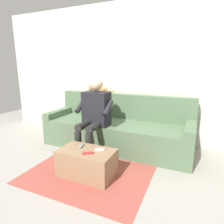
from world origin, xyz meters
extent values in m
plane|color=gray|center=(0.00, 0.60, 0.00)|extent=(8.00, 8.00, 0.00)
cube|color=beige|center=(0.00, -0.63, 1.24)|extent=(5.58, 0.06, 2.47)
cube|color=#516B4C|center=(0.00, 0.00, 0.22)|extent=(2.18, 0.67, 0.45)
cube|color=#516B4C|center=(0.00, -0.41, 0.44)|extent=(2.48, 0.15, 0.88)
cube|color=#516B4C|center=(-1.16, 0.00, 0.28)|extent=(0.15, 0.67, 0.56)
cube|color=#516B4C|center=(1.16, 0.00, 0.28)|extent=(0.15, 0.67, 0.56)
cube|color=#8C6B4C|center=(0.00, 0.90, 0.17)|extent=(0.70, 0.41, 0.34)
cube|color=black|center=(0.22, 0.20, 0.71)|extent=(0.40, 0.26, 0.53)
sphere|color=beige|center=(0.22, 0.20, 1.10)|extent=(0.21, 0.21, 0.21)
cylinder|color=black|center=(0.13, 0.41, 0.50)|extent=(0.11, 0.41, 0.11)
cylinder|color=black|center=(0.31, 0.41, 0.50)|extent=(0.11, 0.41, 0.11)
cylinder|color=black|center=(0.13, 0.61, 0.22)|extent=(0.10, 0.10, 0.45)
cylinder|color=black|center=(0.31, 0.61, 0.22)|extent=(0.10, 0.10, 0.45)
cylinder|color=black|center=(-0.01, 0.28, 0.76)|extent=(0.08, 0.27, 0.22)
cylinder|color=black|center=(0.46, 0.28, 0.76)|extent=(0.08, 0.27, 0.22)
ellipsoid|color=#B7844C|center=(0.48, -0.41, 0.95)|extent=(0.32, 0.12, 0.14)
sphere|color=#B7844C|center=(0.66, -0.41, 0.97)|extent=(0.12, 0.12, 0.12)
cone|color=#B7844C|center=(0.66, -0.44, 1.01)|extent=(0.04, 0.04, 0.04)
cone|color=#B7844C|center=(0.66, -0.38, 1.01)|extent=(0.04, 0.04, 0.04)
cylinder|color=#B7844C|center=(0.26, -0.41, 0.92)|extent=(0.18, 0.03, 0.03)
cube|color=gray|center=(0.12, 0.83, 0.35)|extent=(0.06, 0.14, 0.03)
cube|color=white|center=(-0.15, 0.83, 0.35)|extent=(0.12, 0.07, 0.02)
cube|color=#B73333|center=(-0.06, 0.98, 0.35)|extent=(0.12, 0.10, 0.02)
cube|color=#9E473D|center=(0.00, 0.79, 0.00)|extent=(1.56, 1.33, 0.01)
camera|label=1|loc=(-1.20, 2.81, 1.37)|focal=31.00mm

